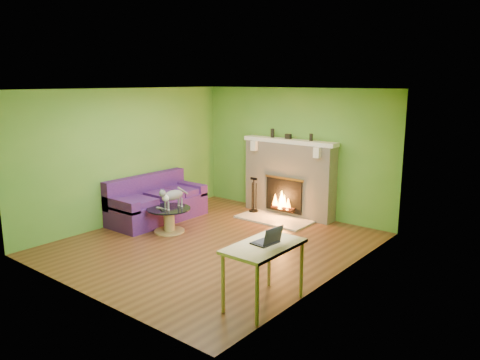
% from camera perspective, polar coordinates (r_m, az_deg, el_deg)
% --- Properties ---
extents(floor, '(5.00, 5.00, 0.00)m').
position_cam_1_polar(floor, '(8.09, -3.17, -7.77)').
color(floor, '#562E18').
rests_on(floor, ground).
extents(ceiling, '(5.00, 5.00, 0.00)m').
position_cam_1_polar(ceiling, '(7.61, -3.40, 10.98)').
color(ceiling, white).
rests_on(ceiling, wall_back).
extents(wall_back, '(5.00, 0.00, 5.00)m').
position_cam_1_polar(wall_back, '(9.72, 6.65, 3.45)').
color(wall_back, '#519230').
rests_on(wall_back, floor).
extents(wall_front, '(5.00, 0.00, 5.00)m').
position_cam_1_polar(wall_front, '(6.17, -19.04, -2.12)').
color(wall_front, '#519230').
rests_on(wall_front, floor).
extents(wall_left, '(0.00, 5.00, 5.00)m').
position_cam_1_polar(wall_left, '(9.38, -13.55, 2.88)').
color(wall_left, '#519230').
rests_on(wall_left, floor).
extents(wall_right, '(0.00, 5.00, 5.00)m').
position_cam_1_polar(wall_right, '(6.49, 11.65, -1.03)').
color(wall_right, '#519230').
rests_on(wall_right, floor).
extents(window_frame, '(0.00, 1.20, 1.20)m').
position_cam_1_polar(window_frame, '(5.67, 7.47, -0.17)').
color(window_frame, silver).
rests_on(window_frame, wall_right).
extents(window_pane, '(0.00, 1.06, 1.06)m').
position_cam_1_polar(window_pane, '(5.67, 7.40, -0.16)').
color(window_pane, white).
rests_on(window_pane, wall_right).
extents(fireplace, '(2.10, 0.46, 1.58)m').
position_cam_1_polar(fireplace, '(9.66, 5.99, 0.23)').
color(fireplace, '#C0B59F').
rests_on(fireplace, floor).
extents(hearth, '(1.50, 0.75, 0.03)m').
position_cam_1_polar(hearth, '(9.43, 4.18, -4.78)').
color(hearth, beige).
rests_on(hearth, floor).
extents(mantel, '(2.10, 0.28, 0.08)m').
position_cam_1_polar(mantel, '(9.51, 6.03, 4.74)').
color(mantel, white).
rests_on(mantel, fireplace).
extents(sofa, '(0.89, 1.97, 0.88)m').
position_cam_1_polar(sofa, '(9.49, -10.21, -2.79)').
color(sofa, '#391758').
rests_on(sofa, floor).
extents(coffee_table, '(0.80, 0.80, 0.45)m').
position_cam_1_polar(coffee_table, '(8.72, -8.65, -4.62)').
color(coffee_table, tan).
rests_on(coffee_table, floor).
extents(desk, '(0.61, 1.06, 0.78)m').
position_cam_1_polar(desk, '(5.79, 2.93, -8.76)').
color(desk, tan).
rests_on(desk, floor).
extents(cat, '(0.25, 0.65, 0.40)m').
position_cam_1_polar(cat, '(8.59, -8.12, -2.14)').
color(cat, slate).
rests_on(cat, coffee_table).
extents(remote_silver, '(0.17, 0.05, 0.02)m').
position_cam_1_polar(remote_silver, '(8.66, -9.72, -3.39)').
color(remote_silver, gray).
rests_on(remote_silver, coffee_table).
extents(remote_black, '(0.16, 0.11, 0.02)m').
position_cam_1_polar(remote_black, '(8.53, -9.49, -3.62)').
color(remote_black, black).
rests_on(remote_black, coffee_table).
extents(laptop, '(0.30, 0.34, 0.24)m').
position_cam_1_polar(laptop, '(5.76, 3.08, -6.59)').
color(laptop, black).
rests_on(laptop, desk).
extents(fire_tools, '(0.20, 0.20, 0.74)m').
position_cam_1_polar(fire_tools, '(9.80, 1.69, -1.78)').
color(fire_tools, black).
rests_on(fire_tools, hearth).
extents(mantel_vase_left, '(0.08, 0.08, 0.18)m').
position_cam_1_polar(mantel_vase_left, '(9.76, 3.98, 5.73)').
color(mantel_vase_left, black).
rests_on(mantel_vase_left, mantel).
extents(mantel_vase_right, '(0.07, 0.07, 0.14)m').
position_cam_1_polar(mantel_vase_right, '(9.28, 8.66, 5.16)').
color(mantel_vase_right, black).
rests_on(mantel_vase_right, mantel).
extents(mantel_box, '(0.12, 0.08, 0.10)m').
position_cam_1_polar(mantel_box, '(9.55, 5.91, 5.31)').
color(mantel_box, black).
rests_on(mantel_box, mantel).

